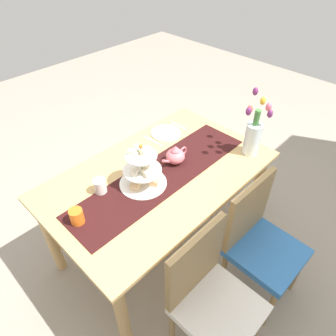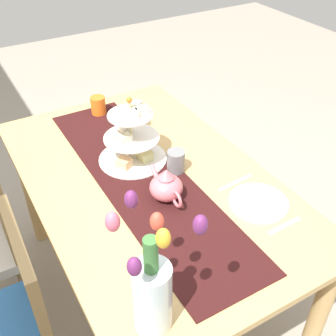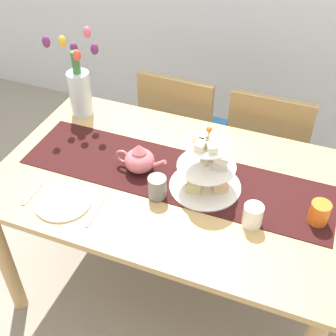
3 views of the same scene
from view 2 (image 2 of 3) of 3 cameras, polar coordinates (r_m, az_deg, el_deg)
name	(u,v)px [view 2 (image 2 of 3)]	position (r m, az deg, el deg)	size (l,w,h in m)	color
ground_plane	(152,291)	(2.31, -2.16, -16.50)	(8.00, 8.00, 0.00)	gray
dining_table	(149,198)	(1.82, -2.63, -4.09)	(1.51, 0.93, 0.77)	tan
chair_left	(6,326)	(1.70, -21.28, -19.45)	(0.43, 0.43, 0.91)	olive
table_runner	(143,179)	(1.74, -3.50, -1.49)	(1.35, 0.35, 0.00)	black
tiered_cake_stand	(132,141)	(1.80, -5.01, 3.64)	(0.30, 0.30, 0.30)	beige
teapot	(166,187)	(1.61, -0.24, -2.55)	(0.24, 0.13, 0.14)	#D66B75
tulip_vase	(152,288)	(1.16, -2.22, -16.02)	(0.23, 0.20, 0.44)	silver
dinner_plate_left	(259,203)	(1.66, 12.28, -4.64)	(0.23, 0.23, 0.01)	white
fork_left	(285,226)	(1.59, 15.64, -7.65)	(0.02, 0.15, 0.01)	silver
knife_left	(236,183)	(1.74, 9.23, -1.99)	(0.01, 0.17, 0.01)	silver
mug_grey	(176,161)	(1.75, 1.10, 0.94)	(0.08, 0.08, 0.10)	slate
mug_white_text	(136,120)	(2.05, -4.33, 6.53)	(0.08, 0.08, 0.10)	white
mug_orange	(98,106)	(2.20, -9.51, 8.41)	(0.08, 0.08, 0.10)	orange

